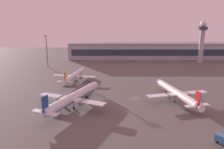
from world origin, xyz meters
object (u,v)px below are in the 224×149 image
control_tower (202,39)px  airplane_near_gate (177,93)px  airplane_mid_apron (74,76)px  apron_light_west (46,49)px  airplane_far_stand (71,98)px  catering_truck (223,140)px

control_tower → airplane_near_gate: control_tower is taller
control_tower → airplane_mid_apron: size_ratio=1.04×
apron_light_west → airplane_mid_apron: bearing=-55.5°
airplane_far_stand → airplane_near_gate: airplane_far_stand is taller
apron_light_west → catering_truck: bearing=-52.4°
airplane_far_stand → airplane_mid_apron: (-6.38, 44.55, -0.71)m
airplane_far_stand → control_tower: bearing=70.3°
airplane_far_stand → catering_truck: bearing=-5.6°
catering_truck → apron_light_west: bearing=-91.4°
airplane_far_stand → airplane_mid_apron: airplane_far_stand is taller
airplane_near_gate → apron_light_west: bearing=124.0°
catering_truck → apron_light_west: apron_light_west is taller
airplane_far_stand → airplane_near_gate: 52.48m
control_tower → airplane_mid_apron: bearing=-150.2°
control_tower → airplane_near_gate: size_ratio=0.96×
airplane_near_gate → control_tower: bearing=49.4°
airplane_far_stand → airplane_mid_apron: bearing=122.2°
airplane_far_stand → airplane_near_gate: bearing=32.8°
airplane_near_gate → airplane_mid_apron: bearing=134.2°
airplane_mid_apron → catering_truck: airplane_mid_apron is taller
airplane_mid_apron → catering_truck: bearing=-39.8°
airplane_mid_apron → apron_light_west: size_ratio=1.37×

